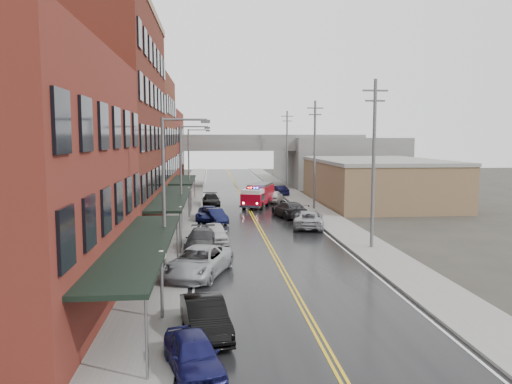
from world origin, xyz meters
TOP-DOWN VIEW (x-y plane):
  - ground at (0.00, 0.00)m, footprint 220.00×220.00m
  - road at (0.00, 30.00)m, footprint 11.00×160.00m
  - sidewalk_left at (-7.30, 30.00)m, footprint 3.00×160.00m
  - sidewalk_right at (7.30, 30.00)m, footprint 3.00×160.00m
  - curb_left at (-5.65, 30.00)m, footprint 0.30×160.00m
  - curb_right at (5.65, 30.00)m, footprint 0.30×160.00m
  - brick_building_a at (-13.30, 4.00)m, footprint 9.00×18.00m
  - brick_building_b at (-13.30, 23.00)m, footprint 9.00×20.00m
  - brick_building_c at (-13.30, 40.50)m, footprint 9.00×15.00m
  - brick_building_far at (-13.30, 58.00)m, footprint 9.00×20.00m
  - tan_building at (16.00, 40.00)m, footprint 14.00×22.00m
  - right_far_block at (18.00, 70.00)m, footprint 18.00×30.00m
  - awning_0 at (-7.49, 4.00)m, footprint 2.60×16.00m
  - awning_1 at (-7.49, 23.00)m, footprint 2.60×18.00m
  - awning_2 at (-7.49, 40.50)m, footprint 2.60×13.00m
  - globe_lamp_0 at (-6.40, 2.00)m, footprint 0.44×0.44m
  - globe_lamp_1 at (-6.40, 16.00)m, footprint 0.44×0.44m
  - globe_lamp_2 at (-6.40, 30.00)m, footprint 0.44×0.44m
  - street_lamp_0 at (-6.55, 8.00)m, footprint 2.64×0.22m
  - street_lamp_1 at (-6.55, 24.00)m, footprint 2.64×0.22m
  - street_lamp_2 at (-6.55, 40.00)m, footprint 2.64×0.22m
  - utility_pole_0 at (7.20, 15.00)m, footprint 1.80×0.24m
  - utility_pole_1 at (7.20, 35.00)m, footprint 1.80×0.24m
  - utility_pole_2 at (7.20, 55.00)m, footprint 1.80×0.24m
  - overpass at (0.00, 62.00)m, footprint 40.00×10.00m
  - fire_truck at (1.22, 37.96)m, footprint 4.67×7.56m
  - parked_car_left_0 at (-4.90, -3.00)m, footprint 2.54×4.22m
  - parked_car_left_1 at (-4.53, 0.30)m, footprint 2.31×4.70m
  - parked_car_left_2 at (-5.00, 9.00)m, footprint 4.55×6.57m
  - parked_car_left_3 at (-4.98, 15.70)m, footprint 2.38×5.24m
  - parked_car_left_4 at (-3.97, 18.19)m, footprint 2.23×4.57m
  - parked_car_left_5 at (-3.85, 27.20)m, footprint 2.57×4.28m
  - parked_car_left_6 at (-4.50, 28.80)m, footprint 2.49×4.95m
  - parked_car_left_7 at (-4.21, 39.04)m, footprint 2.23×5.05m
  - parked_car_right_0 at (4.35, 23.80)m, footprint 3.65×6.01m
  - parked_car_right_1 at (3.60, 29.80)m, footprint 3.44×5.95m
  - parked_car_right_2 at (3.61, 41.80)m, footprint 3.12×4.80m
  - parked_car_right_3 at (5.00, 48.76)m, footprint 2.77×4.58m

SIDE VIEW (x-z plane):
  - ground at x=0.00m, z-range 0.00..0.00m
  - road at x=0.00m, z-range 0.00..0.02m
  - sidewalk_left at x=-7.30m, z-range 0.00..0.15m
  - sidewalk_right at x=7.30m, z-range 0.00..0.15m
  - curb_left at x=-5.65m, z-range 0.00..0.15m
  - curb_right at x=5.65m, z-range 0.00..0.15m
  - parked_car_left_5 at x=-3.85m, z-range 0.00..1.33m
  - parked_car_left_6 at x=-4.50m, z-range 0.00..1.34m
  - parked_car_left_0 at x=-4.90m, z-range 0.00..1.34m
  - parked_car_right_3 at x=5.00m, z-range 0.00..1.43m
  - parked_car_left_7 at x=-4.21m, z-range 0.00..1.44m
  - parked_car_left_1 at x=-4.53m, z-range 0.00..1.48m
  - parked_car_left_3 at x=-4.98m, z-range 0.00..1.49m
  - parked_car_left_4 at x=-3.97m, z-range 0.00..1.50m
  - parked_car_right_2 at x=3.61m, z-range 0.00..1.52m
  - parked_car_right_0 at x=4.35m, z-range 0.00..1.56m
  - parked_car_right_1 at x=3.60m, z-range 0.00..1.62m
  - parked_car_left_2 at x=-5.00m, z-range 0.00..1.67m
  - fire_truck at x=1.22m, z-range 0.11..2.74m
  - globe_lamp_0 at x=-6.40m, z-range 0.75..3.87m
  - globe_lamp_1 at x=-6.40m, z-range 0.75..3.87m
  - globe_lamp_2 at x=-6.40m, z-range 0.75..3.87m
  - tan_building at x=16.00m, z-range 0.00..5.00m
  - awning_2 at x=-7.49m, z-range 1.44..4.53m
  - awning_0 at x=-7.49m, z-range 1.44..4.53m
  - awning_1 at x=-7.49m, z-range 1.44..4.53m
  - right_far_block at x=18.00m, z-range 0.00..8.00m
  - street_lamp_0 at x=-6.55m, z-range 0.69..9.69m
  - street_lamp_1 at x=-6.55m, z-range 0.69..9.69m
  - street_lamp_2 at x=-6.55m, z-range 0.69..9.69m
  - overpass at x=0.00m, z-range 2.24..9.74m
  - brick_building_a at x=-13.30m, z-range 0.00..12.00m
  - brick_building_far at x=-13.30m, z-range 0.00..12.00m
  - utility_pole_0 at x=7.20m, z-range 0.31..12.31m
  - utility_pole_1 at x=7.20m, z-range 0.31..12.31m
  - utility_pole_2 at x=7.20m, z-range 0.31..12.31m
  - brick_building_c at x=-13.30m, z-range 0.00..15.00m
  - brick_building_b at x=-13.30m, z-range 0.00..18.00m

